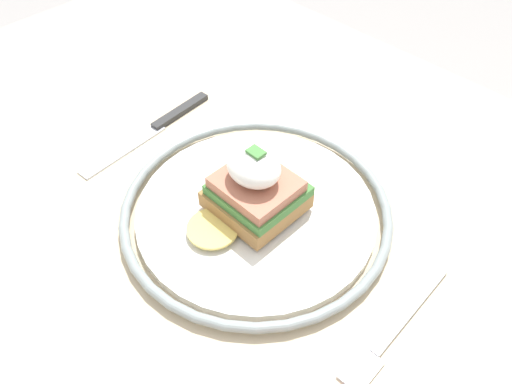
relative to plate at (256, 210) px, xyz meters
The scene contains 5 objects.
dining_table 0.13m from the plate, 43.77° to the right, with size 1.09×0.74×0.77m.
plate is the anchor object (origin of this frame).
sandwich 0.03m from the plate, 103.86° to the left, with size 0.08×0.12×0.07m.
fork 0.18m from the plate, behind, with size 0.02×0.15×0.00m.
knife 0.19m from the plate, ahead, with size 0.03×0.19×0.01m.
Camera 1 is at (-0.24, 0.24, 1.17)m, focal length 35.00 mm.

